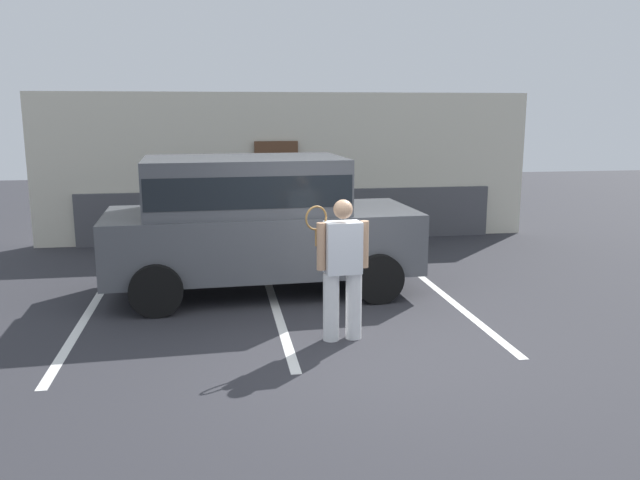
% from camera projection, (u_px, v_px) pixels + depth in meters
% --- Properties ---
extents(ground_plane, '(40.00, 40.00, 0.00)m').
position_uv_depth(ground_plane, '(354.00, 347.00, 7.61)').
color(ground_plane, '#2D2D33').
extents(parking_stripe_0, '(0.12, 4.40, 0.01)m').
position_uv_depth(parking_stripe_0, '(84.00, 321.00, 8.54)').
color(parking_stripe_0, silver).
rests_on(parking_stripe_0, ground_plane).
extents(parking_stripe_1, '(0.12, 4.40, 0.01)m').
position_uv_depth(parking_stripe_1, '(277.00, 311.00, 8.94)').
color(parking_stripe_1, silver).
rests_on(parking_stripe_1, ground_plane).
extents(parking_stripe_2, '(0.12, 4.40, 0.01)m').
position_uv_depth(parking_stripe_2, '(453.00, 303.00, 9.34)').
color(parking_stripe_2, silver).
rests_on(parking_stripe_2, ground_plane).
extents(house_frontage, '(10.40, 0.40, 3.09)m').
position_uv_depth(house_frontage, '(289.00, 172.00, 13.67)').
color(house_frontage, beige).
rests_on(house_frontage, ground_plane).
extents(parked_suv, '(4.68, 2.32, 2.05)m').
position_uv_depth(parked_suv, '(255.00, 218.00, 9.72)').
color(parked_suv, '#4C4F54').
rests_on(parked_suv, ground_plane).
extents(tennis_player_man, '(0.77, 0.30, 1.71)m').
position_uv_depth(tennis_player_man, '(342.00, 267.00, 7.69)').
color(tennis_player_man, white).
rests_on(tennis_player_man, ground_plane).
extents(potted_plant_by_porch, '(0.52, 0.52, 0.69)m').
position_uv_depth(potted_plant_by_porch, '(403.00, 228.00, 13.13)').
color(potted_plant_by_porch, brown).
rests_on(potted_plant_by_porch, ground_plane).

